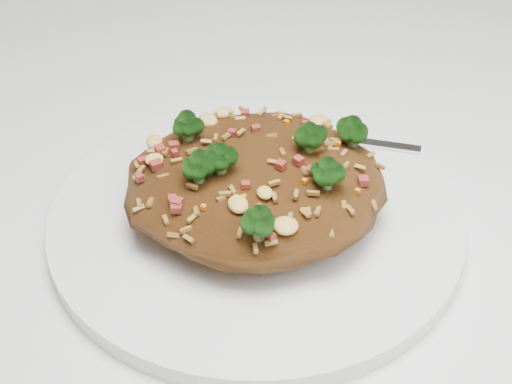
# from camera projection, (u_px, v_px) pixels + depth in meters

# --- Properties ---
(dining_table) EXTENTS (1.20, 0.80, 0.75)m
(dining_table) POSITION_uv_depth(u_px,v_px,m) (137.00, 279.00, 0.58)
(dining_table) COLOR white
(dining_table) RESTS_ON ground
(plate) EXTENTS (0.28, 0.28, 0.01)m
(plate) POSITION_uv_depth(u_px,v_px,m) (256.00, 216.00, 0.50)
(plate) COLOR white
(plate) RESTS_ON dining_table
(fried_rice) EXTENTS (0.17, 0.16, 0.07)m
(fried_rice) POSITION_uv_depth(u_px,v_px,m) (256.00, 174.00, 0.47)
(fried_rice) COLOR brown
(fried_rice) RESTS_ON plate
(fork) EXTENTS (0.16, 0.06, 0.00)m
(fork) POSITION_uv_depth(u_px,v_px,m) (326.00, 137.00, 0.56)
(fork) COLOR silver
(fork) RESTS_ON plate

